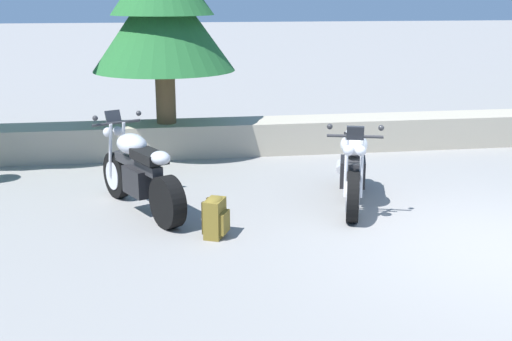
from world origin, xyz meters
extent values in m
plane|color=gray|center=(0.00, 0.00, 0.00)|extent=(120.00, 120.00, 0.00)
cube|color=#A89E89|center=(0.00, 4.80, 0.28)|extent=(36.00, 0.80, 0.55)
cylinder|color=black|center=(-4.26, 2.51, 0.31)|extent=(0.40, 0.62, 0.62)
cylinder|color=black|center=(-3.63, 1.22, 0.31)|extent=(0.44, 0.64, 0.62)
cylinder|color=silver|center=(-4.26, 2.51, 0.31)|extent=(0.31, 0.42, 0.38)
cube|color=black|center=(-3.92, 1.82, 0.41)|extent=(0.50, 0.57, 0.34)
cube|color=#2D2D30|center=(-3.97, 1.91, 0.61)|extent=(0.61, 1.05, 0.12)
ellipsoid|color=#BCBCC1|center=(-4.03, 2.04, 0.83)|extent=(0.53, 0.62, 0.26)
cube|color=black|center=(-3.82, 1.61, 0.77)|extent=(0.48, 0.62, 0.12)
ellipsoid|color=#BCBCC1|center=(-3.69, 1.34, 0.81)|extent=(0.32, 0.35, 0.16)
cylinder|color=#2D2D30|center=(-4.23, 2.44, 1.03)|extent=(0.61, 0.32, 0.04)
sphere|color=silver|center=(-4.35, 2.53, 0.89)|extent=(0.13, 0.13, 0.13)
sphere|color=silver|center=(-4.23, 2.59, 0.89)|extent=(0.13, 0.13, 0.13)
cube|color=#26282D|center=(-4.27, 2.53, 1.09)|extent=(0.22, 0.17, 0.18)
cylinder|color=silver|center=(-3.59, 1.50, 0.36)|extent=(0.27, 0.39, 0.11)
cylinder|color=silver|center=(-4.33, 2.43, 0.67)|extent=(0.11, 0.17, 0.73)
cylinder|color=silver|center=(-4.17, 2.51, 0.67)|extent=(0.11, 0.17, 0.73)
sphere|color=#2D2D30|center=(-4.48, 2.27, 1.13)|extent=(0.07, 0.07, 0.07)
sphere|color=#2D2D30|center=(-3.94, 2.53, 1.13)|extent=(0.07, 0.07, 0.07)
cylinder|color=black|center=(-1.44, 1.08, 0.31)|extent=(0.31, 0.63, 0.62)
cylinder|color=black|center=(-1.02, 2.46, 0.31)|extent=(0.35, 0.65, 0.62)
cylinder|color=silver|center=(-1.44, 1.08, 0.31)|extent=(0.26, 0.41, 0.38)
cube|color=black|center=(-1.22, 1.81, 0.41)|extent=(0.45, 0.55, 0.34)
cube|color=#2D2D30|center=(-1.24, 1.72, 0.61)|extent=(0.45, 1.09, 0.12)
ellipsoid|color=white|center=(-1.29, 1.58, 0.83)|extent=(0.48, 0.60, 0.26)
cube|color=black|center=(-1.15, 2.03, 0.77)|extent=(0.41, 0.61, 0.12)
ellipsoid|color=white|center=(-1.06, 2.32, 0.81)|extent=(0.29, 0.33, 0.16)
cylinder|color=#2D2D30|center=(-1.42, 1.15, 1.03)|extent=(0.64, 0.23, 0.04)
sphere|color=silver|center=(-1.39, 1.00, 0.89)|extent=(0.13, 0.13, 0.13)
sphere|color=silver|center=(-1.52, 1.04, 0.89)|extent=(0.13, 0.13, 0.13)
cube|color=#26282D|center=(-1.44, 1.06, 1.09)|extent=(0.22, 0.15, 0.18)
cylinder|color=silver|center=(-1.24, 2.27, 0.36)|extent=(0.22, 0.40, 0.11)
cylinder|color=silver|center=(-1.34, 1.09, 0.67)|extent=(0.09, 0.17, 0.73)
cylinder|color=silver|center=(-1.51, 1.14, 0.67)|extent=(0.09, 0.17, 0.73)
sphere|color=#2D2D30|center=(-1.12, 1.11, 1.13)|extent=(0.07, 0.07, 0.07)
sphere|color=#2D2D30|center=(-1.69, 1.28, 1.13)|extent=(0.07, 0.07, 0.07)
cube|color=brown|center=(-3.11, 0.82, 0.22)|extent=(0.29, 0.35, 0.44)
cube|color=brown|center=(-3.01, 0.78, 0.18)|extent=(0.14, 0.24, 0.24)
ellipsoid|color=brown|center=(-3.11, 0.82, 0.43)|extent=(0.27, 0.33, 0.08)
cube|color=#403513|center=(-3.18, 0.94, 0.24)|extent=(0.05, 0.06, 0.37)
cube|color=#403513|center=(-3.24, 0.79, 0.24)|extent=(0.05, 0.06, 0.37)
cylinder|color=brown|center=(-3.54, 4.82, 1.14)|extent=(0.33, 0.33, 1.17)
cone|color=#23602D|center=(-3.54, 4.82, 2.24)|extent=(2.33, 2.33, 1.62)
camera|label=1|loc=(-3.73, -5.99, 2.64)|focal=45.29mm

